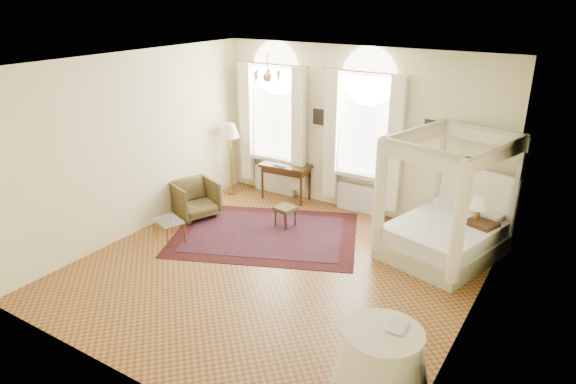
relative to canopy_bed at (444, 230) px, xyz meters
name	(u,v)px	position (x,y,z in m)	size (l,w,h in m)	color
ground	(274,270)	(-2.16, -1.94, -0.48)	(6.00, 6.00, 0.00)	#905E29
room_walls	(273,154)	(-2.16, -1.94, 1.50)	(6.00, 6.00, 6.00)	#F5EEBA
window_left	(274,128)	(-4.06, 0.94, 1.01)	(1.62, 0.27, 3.29)	white
window_right	(363,143)	(-1.96, 0.94, 1.01)	(1.62, 0.27, 3.29)	white
chandelier	(267,76)	(-3.06, -0.74, 2.42)	(0.51, 0.45, 0.50)	#AC8239
wall_pictures	(361,121)	(-2.07, 1.03, 1.41)	(2.54, 0.03, 0.39)	black
canopy_bed	(444,230)	(0.00, 0.00, 0.00)	(2.04, 2.29, 2.12)	#BCBD9A
nightstand	(480,239)	(0.54, 0.30, -0.16)	(0.45, 0.41, 0.65)	#3E2411
nightstand_lamp	(478,205)	(0.42, 0.38, 0.42)	(0.26, 0.26, 0.39)	#AC8239
writing_desk	(286,169)	(-3.64, 0.76, 0.20)	(1.10, 0.64, 0.79)	#3E2411
laptop	(281,165)	(-3.68, 0.65, 0.33)	(0.33, 0.21, 0.03)	black
stool	(285,210)	(-2.90, -0.44, -0.14)	(0.41, 0.41, 0.41)	#42381C
armchair	(195,199)	(-4.70, -0.97, -0.11)	(0.78, 0.81, 0.73)	#4E4221
coffee_table	(169,222)	(-4.35, -2.07, -0.12)	(0.70, 0.60, 0.40)	silver
floor_lamp	(230,134)	(-4.86, 0.42, 0.88)	(0.41, 0.41, 1.59)	#AC8239
oriental_rug	(265,234)	(-3.03, -0.93, -0.48)	(4.04, 3.55, 0.01)	#3C0E10
side_table	(381,360)	(0.33, -3.51, -0.11)	(1.11, 1.11, 0.76)	white
book	(388,324)	(0.32, -3.37, 0.29)	(0.21, 0.28, 0.03)	black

